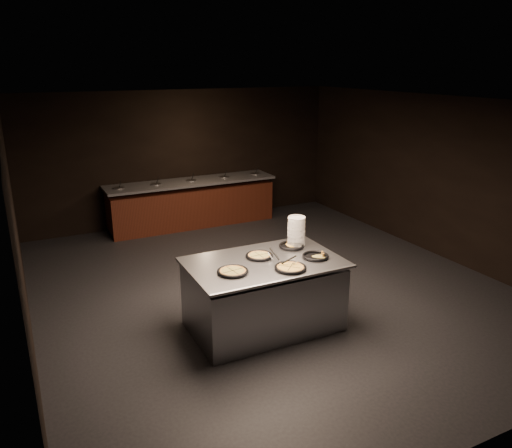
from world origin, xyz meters
The scene contains 11 objects.
room centered at (0.00, 0.00, 1.45)m, with size 7.02×8.02×2.92m.
salad_bar centered at (0.00, 3.56, 0.44)m, with size 3.70×0.83×1.18m.
serving_counter centered at (-0.66, -1.13, 0.46)m, with size 2.02×1.30×0.96m.
plate_stack centered at (0.03, -0.79, 1.17)m, with size 0.25×0.25×0.41m, color silver.
pan_veggie_whole centered at (-1.18, -1.30, 0.98)m, with size 0.39×0.39×0.04m.
pan_cheese_whole centered at (-0.65, -0.97, 0.98)m, with size 0.37×0.37×0.04m.
pan_cheese_slices_a centered at (-0.07, -0.84, 0.98)m, with size 0.36×0.36×0.04m.
pan_cheese_slices_b centered at (-0.48, -1.51, 0.98)m, with size 0.41×0.41×0.04m.
pan_veggie_slices centered at (0.01, -1.32, 0.98)m, with size 0.36×0.36×0.04m.
server_left centered at (-0.55, -1.15, 1.04)m, with size 0.13×0.32×0.16m.
server_right centered at (-0.42, -1.45, 1.03)m, with size 0.30×0.16×0.15m.
Camera 1 is at (-3.45, -6.49, 3.43)m, focal length 35.00 mm.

